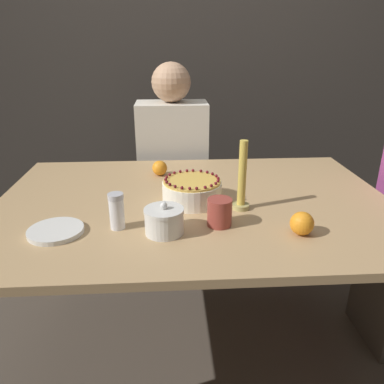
# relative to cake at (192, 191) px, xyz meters

# --- Properties ---
(ground_plane) EXTENTS (12.00, 12.00, 0.00)m
(ground_plane) POSITION_rel_cake_xyz_m (0.01, 0.02, -0.79)
(ground_plane) COLOR #4C4238
(wall_behind) EXTENTS (8.00, 0.05, 2.60)m
(wall_behind) POSITION_rel_cake_xyz_m (0.01, 1.42, 0.51)
(wall_behind) COLOR #38332D
(wall_behind) RESTS_ON ground_plane
(dining_table) EXTENTS (1.57, 1.09, 0.75)m
(dining_table) POSITION_rel_cake_xyz_m (0.01, 0.02, -0.14)
(dining_table) COLOR tan
(dining_table) RESTS_ON ground_plane
(cake) EXTENTS (0.23, 0.23, 0.10)m
(cake) POSITION_rel_cake_xyz_m (0.00, 0.00, 0.00)
(cake) COLOR white
(cake) RESTS_ON dining_table
(sugar_bowl) EXTENTS (0.13, 0.13, 0.11)m
(sugar_bowl) POSITION_rel_cake_xyz_m (-0.11, -0.25, -0.00)
(sugar_bowl) COLOR silver
(sugar_bowl) RESTS_ON dining_table
(sugar_shaker) EXTENTS (0.05, 0.05, 0.13)m
(sugar_shaker) POSITION_rel_cake_xyz_m (-0.27, -0.21, 0.02)
(sugar_shaker) COLOR white
(sugar_shaker) RESTS_ON dining_table
(plate_stack) EXTENTS (0.18, 0.18, 0.02)m
(plate_stack) POSITION_rel_cake_xyz_m (-0.47, -0.23, -0.04)
(plate_stack) COLOR silver
(plate_stack) RESTS_ON dining_table
(candle) EXTENTS (0.07, 0.07, 0.26)m
(candle) POSITION_rel_cake_xyz_m (0.18, -0.08, 0.06)
(candle) COLOR tan
(candle) RESTS_ON dining_table
(cup) EXTENTS (0.08, 0.08, 0.10)m
(cup) POSITION_rel_cake_xyz_m (0.08, -0.21, 0.00)
(cup) COLOR #993D33
(cup) RESTS_ON dining_table
(orange_fruit_0) EXTENTS (0.08, 0.08, 0.08)m
(orange_fruit_0) POSITION_rel_cake_xyz_m (0.34, -0.29, -0.01)
(orange_fruit_0) COLOR orange
(orange_fruit_0) RESTS_ON dining_table
(orange_fruit_1) EXTENTS (0.07, 0.07, 0.07)m
(orange_fruit_1) POSITION_rel_cake_xyz_m (-0.13, 0.32, -0.01)
(orange_fruit_1) COLOR orange
(orange_fruit_1) RESTS_ON dining_table
(person_man_blue_shirt) EXTENTS (0.40, 0.34, 1.24)m
(person_man_blue_shirt) POSITION_rel_cake_xyz_m (-0.07, 0.76, -0.25)
(person_man_blue_shirt) COLOR #2D2D38
(person_man_blue_shirt) RESTS_ON ground_plane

